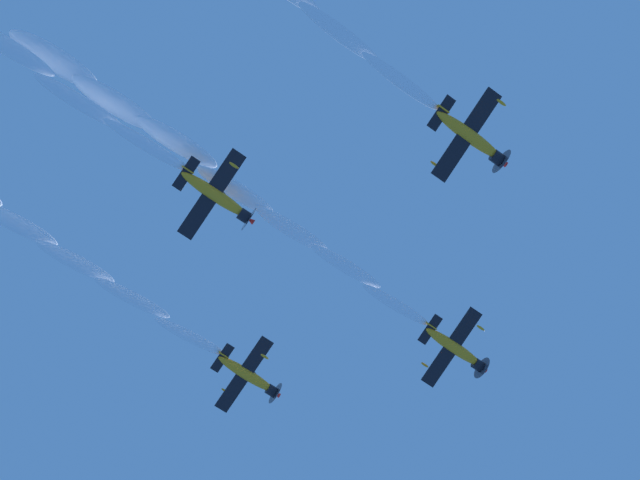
{
  "coord_description": "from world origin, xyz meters",
  "views": [
    {
      "loc": [
        -38.58,
        15.53,
        2.15
      ],
      "look_at": [
        -9.94,
        14.31,
        57.85
      ],
      "focal_mm": 41.88,
      "sensor_mm": 36.0,
      "label": 1
    }
  ],
  "objects": [
    {
      "name": "airplane_lead",
      "position": [
        -0.69,
        1.98,
        55.99
      ],
      "size": [
        6.74,
        6.62,
        3.22
      ],
      "color": "orange"
    },
    {
      "name": "airplane_left_wingman",
      "position": [
        3.81,
        20.27,
        57.0
      ],
      "size": [
        6.76,
        6.68,
        3.0
      ],
      "color": "orange"
    },
    {
      "name": "airplane_right_wingman",
      "position": [
        -20.35,
        3.39,
        55.47
      ],
      "size": [
        6.68,
        6.64,
        3.26
      ],
      "color": "orange"
    },
    {
      "name": "airplane_slot_tail",
      "position": [
        -14.8,
        22.53,
        55.18
      ],
      "size": [
        6.71,
        6.65,
        3.17
      ],
      "color": "orange"
    },
    {
      "name": "smoke_trail_lead",
      "position": [
        -16.81,
        25.29,
        58.76
      ],
      "size": [
        24.73,
        35.15,
        5.49
      ],
      "color": "white"
    }
  ]
}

